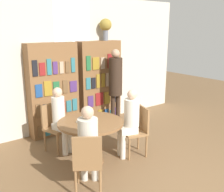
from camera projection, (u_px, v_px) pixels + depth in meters
name	position (u px, v px, depth m)	size (l,w,h in m)	color
ground_plane	(189.00, 191.00, 3.81)	(16.00, 16.00, 0.00)	brown
wall_back	(73.00, 63.00, 6.04)	(6.40, 0.07, 3.00)	beige
bookshelf_left	(53.00, 90.00, 5.66)	(1.09, 0.34, 2.00)	brown
bookshelf_right	(99.00, 83.00, 6.37)	(1.09, 0.34, 2.00)	brown
flower_vase	(106.00, 26.00, 6.15)	(0.28, 0.28, 0.51)	slate
reading_table	(91.00, 129.00, 4.49)	(1.13, 1.13, 0.75)	brown
chair_near_camera	(88.00, 160.00, 3.65)	(0.56, 0.56, 0.91)	olive
chair_left_side	(54.00, 124.00, 5.01)	(0.51, 0.51, 0.91)	olive
chair_far_side	(138.00, 128.00, 4.81)	(0.50, 0.50, 0.91)	olive
seated_reader_left	(61.00, 117.00, 4.86)	(0.33, 0.39, 1.25)	silver
seated_reader_right	(129.00, 119.00, 4.70)	(0.41, 0.36, 1.25)	silver
seated_reader_back	(88.00, 141.00, 3.76)	(0.42, 0.43, 1.26)	beige
librarian_standing	(115.00, 80.00, 6.00)	(0.31, 0.58, 1.84)	#332319
open_book_on_table	(85.00, 122.00, 4.41)	(0.24, 0.18, 0.03)	silver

